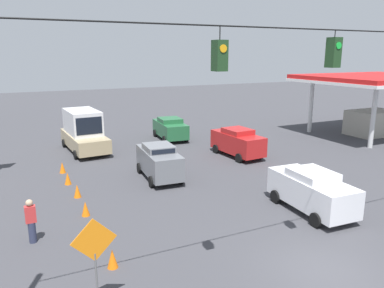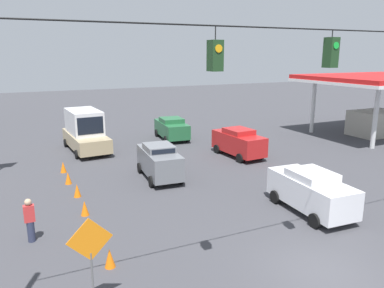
{
  "view_description": "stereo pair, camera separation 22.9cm",
  "coord_description": "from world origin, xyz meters",
  "views": [
    {
      "loc": [
        9.0,
        8.26,
        7.17
      ],
      "look_at": [
        0.19,
        -9.96,
        2.27
      ],
      "focal_mm": 35.0,
      "sensor_mm": 36.0,
      "label": 1
    },
    {
      "loc": [
        8.79,
        8.35,
        7.17
      ],
      "look_at": [
        0.19,
        -9.96,
        2.27
      ],
      "focal_mm": 35.0,
      "sensor_mm": 36.0,
      "label": 2
    }
  ],
  "objects": [
    {
      "name": "sedan_red_oncoming_far",
      "position": [
        -5.21,
        -13.68,
        1.04
      ],
      "size": [
        2.2,
        4.5,
        2.0
      ],
      "color": "red",
      "rests_on": "ground_plane"
    },
    {
      "name": "ground_plane",
      "position": [
        0.0,
        0.0,
        0.0
      ],
      "size": [
        140.0,
        140.0,
        0.0
      ],
      "primitive_type": "plane",
      "color": "#3D3D42"
    },
    {
      "name": "traffic_cone_fifth",
      "position": [
        6.61,
        -12.73,
        0.34
      ],
      "size": [
        0.37,
        0.37,
        0.69
      ],
      "primitive_type": "cone",
      "color": "orange",
      "rests_on": "ground_plane"
    },
    {
      "name": "sedan_grey_withflow_mid",
      "position": [
        1.58,
        -11.53,
        1.05
      ],
      "size": [
        2.16,
        4.32,
        2.03
      ],
      "color": "slate",
      "rests_on": "ground_plane"
    },
    {
      "name": "work_zone_sign",
      "position": [
        7.36,
        -1.31,
        1.99
      ],
      "size": [
        1.27,
        0.06,
        2.84
      ],
      "color": "slate",
      "rests_on": "ground_plane"
    },
    {
      "name": "traffic_cone_third",
      "position": [
        6.49,
        -8.03,
        0.34
      ],
      "size": [
        0.37,
        0.37,
        0.69
      ],
      "primitive_type": "cone",
      "color": "orange",
      "rests_on": "ground_plane"
    },
    {
      "name": "traffic_cone_farthest",
      "position": [
        6.61,
        -15.05,
        0.34
      ],
      "size": [
        0.37,
        0.37,
        0.69
      ],
      "primitive_type": "cone",
      "color": "orange",
      "rests_on": "ground_plane"
    },
    {
      "name": "overhead_signal_span",
      "position": [
        -0.04,
        -0.43,
        5.32
      ],
      "size": [
        20.79,
        0.38,
        8.8
      ],
      "color": "slate",
      "rests_on": "ground_plane"
    },
    {
      "name": "sedan_green_oncoming_deep",
      "position": [
        -2.98,
        -20.82,
        0.96
      ],
      "size": [
        2.4,
        4.57,
        1.84
      ],
      "color": "#236038",
      "rests_on": "ground_plane"
    },
    {
      "name": "pedestrian",
      "position": [
        8.8,
        -6.42,
        0.9
      ],
      "size": [
        0.4,
        0.28,
        1.78
      ],
      "color": "#2D334C",
      "rests_on": "ground_plane"
    },
    {
      "name": "traffic_cone_fourth",
      "position": [
        6.45,
        -10.5,
        0.34
      ],
      "size": [
        0.37,
        0.37,
        0.69
      ],
      "primitive_type": "cone",
      "color": "orange",
      "rests_on": "ground_plane"
    },
    {
      "name": "traffic_cone_nearest",
      "position": [
        6.44,
        -3.3,
        0.34
      ],
      "size": [
        0.37,
        0.37,
        0.69
      ],
      "primitive_type": "cone",
      "color": "orange",
      "rests_on": "ground_plane"
    },
    {
      "name": "gas_station",
      "position": [
        -20.16,
        -14.6,
        3.89
      ],
      "size": [
        12.24,
        9.68,
        5.32
      ],
      "color": "red",
      "rests_on": "ground_plane"
    },
    {
      "name": "box_truck_tan_withflow_far",
      "position": [
        4.37,
        -20.06,
        1.5
      ],
      "size": [
        2.81,
        6.21,
        3.07
      ],
      "color": "tan",
      "rests_on": "ground_plane"
    },
    {
      "name": "traffic_cone_second",
      "position": [
        6.62,
        -5.73,
        0.34
      ],
      "size": [
        0.37,
        0.37,
        0.69
      ],
      "primitive_type": "cone",
      "color": "orange",
      "rests_on": "ground_plane"
    },
    {
      "name": "sedan_white_crossing_near",
      "position": [
        -3.07,
        -4.01,
        1.02
      ],
      "size": [
        2.22,
        4.57,
        1.96
      ],
      "color": "silver",
      "rests_on": "ground_plane"
    }
  ]
}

